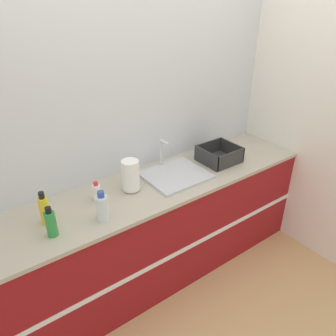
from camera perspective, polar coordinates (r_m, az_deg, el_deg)
name	(u,v)px	position (r m, az deg, el deg)	size (l,w,h in m)	color
ground_plane	(181,290)	(2.87, 2.22, -20.49)	(12.00, 12.00, 0.00)	tan
wall_back	(134,119)	(2.55, -6.00, 8.56)	(4.99, 0.06, 2.60)	silver
wall_right	(278,99)	(3.19, 18.67, 11.32)	(0.06, 2.59, 2.60)	silver
counter_cabinet	(159,229)	(2.73, -1.51, -10.56)	(2.62, 0.62, 0.88)	maroon
sink	(175,174)	(2.56, 1.16, -1.00)	(0.47, 0.42, 0.25)	silver
paper_towel_roll	(131,176)	(2.34, -6.52, -1.32)	(0.13, 0.13, 0.24)	#4C4C51
dish_rack	(219,156)	(2.80, 8.86, 2.09)	(0.31, 0.28, 0.13)	#2D2D2D
bottle_yellow	(45,210)	(2.15, -20.70, -6.85)	(0.06, 0.06, 0.23)	yellow
bottle_green	(51,223)	(2.05, -19.72, -9.03)	(0.06, 0.06, 0.20)	#2D8C3D
bottle_white_spray	(97,192)	(2.30, -12.31, -4.15)	(0.06, 0.06, 0.15)	white
bottle_clear	(102,208)	(2.09, -11.37, -6.76)	(0.08, 0.08, 0.21)	silver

